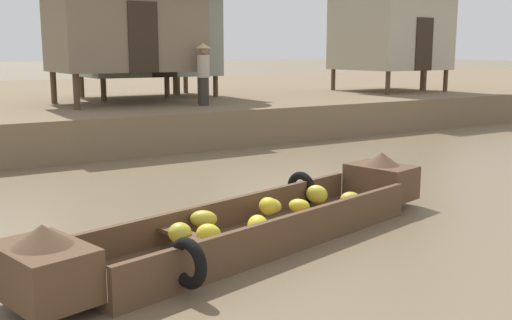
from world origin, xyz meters
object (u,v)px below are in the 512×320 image
Objects in this scene: vendor_person at (204,71)px; banana_boat at (257,222)px; stilt_house_mid_left at (147,29)px; stilt_house_mid_right at (390,27)px; stilt_house_left at (124,25)px.

banana_boat is at bearing -112.94° from vendor_person.
stilt_house_mid_right reaches higher than stilt_house_mid_left.
stilt_house_mid_left is 2.87× the size of vendor_person.
vendor_person reaches higher than banana_boat.
stilt_house_mid_left reaches higher than banana_boat.
banana_boat is 10.70m from stilt_house_left.
stilt_house_mid_left is 3.90m from vendor_person.
stilt_house_mid_right reaches higher than stilt_house_left.
banana_boat is at bearing -105.98° from stilt_house_mid_left.
stilt_house_mid_right is at bearing 1.46° from stilt_house_left.
banana_boat is 3.80× the size of vendor_person.
stilt_house_left is 0.95× the size of stilt_house_mid_left.
vendor_person is at bearing -88.52° from stilt_house_mid_left.
stilt_house_mid_left is at bearing 54.22° from stilt_house_left.
banana_boat is 1.42× the size of stilt_house_mid_right.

